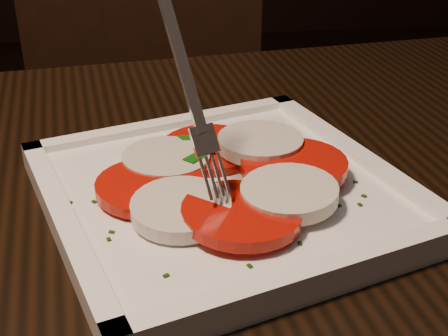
# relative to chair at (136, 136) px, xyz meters

# --- Properties ---
(chair) EXTENTS (0.49, 0.49, 0.93)m
(chair) POSITION_rel_chair_xyz_m (0.00, 0.00, 0.00)
(chair) COLOR black
(chair) RESTS_ON ground
(plate) EXTENTS (0.31, 0.31, 0.01)m
(plate) POSITION_rel_chair_xyz_m (0.07, -0.59, 0.22)
(plate) COLOR white
(plate) RESTS_ON table
(caprese_salad) EXTENTS (0.21, 0.20, 0.02)m
(caprese_salad) POSITION_rel_chair_xyz_m (0.07, -0.59, 0.24)
(caprese_salad) COLOR #BA0A04
(caprese_salad) RESTS_ON plate
(fork) EXTENTS (0.06, 0.09, 0.14)m
(fork) POSITION_rel_chair_xyz_m (0.04, -0.59, 0.32)
(fork) COLOR white
(fork) RESTS_ON caprese_salad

